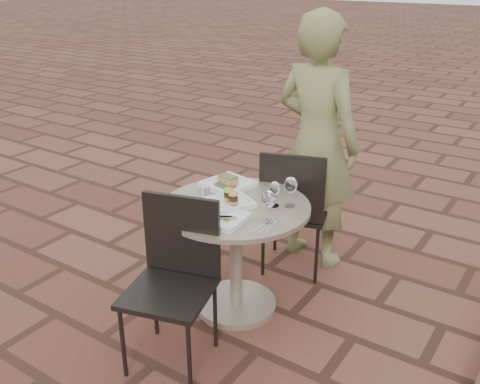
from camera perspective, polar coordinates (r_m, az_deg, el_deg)
The scene contains 13 objects.
ground at distance 3.69m, azimuth -0.30°, elevation -10.84°, with size 60.00×60.00×0.00m, color brown.
cafe_table at distance 3.32m, azimuth -0.43°, elevation -5.23°, with size 0.90×0.90×0.73m.
chair_far at distance 3.69m, azimuth 5.79°, elevation -1.15°, with size 0.55×0.55×0.93m.
chair_near at distance 2.94m, azimuth -6.95°, elevation -8.02°, with size 0.54×0.54×0.93m.
diner at distance 3.81m, azimuth 8.20°, elevation 5.23°, with size 0.66×0.43×1.81m, color olive.
plate_salmon at distance 3.46m, azimuth -1.31°, elevation 0.92°, with size 0.32×0.32×0.08m.
plate_sliders at distance 3.20m, azimuth -0.99°, elevation -0.86°, with size 0.32×0.32×0.15m.
plate_tuna at distance 3.01m, azimuth -1.89°, elevation -2.83°, with size 0.27×0.27×0.03m.
wine_glass_right at distance 2.95m, azimuth 3.07°, elevation -0.86°, with size 0.08×0.08×0.19m.
wine_glass_mid at distance 3.16m, azimuth 3.72°, elevation 0.33°, with size 0.07×0.07×0.16m.
wine_glass_far at distance 3.15m, azimuth 5.42°, elevation 0.67°, with size 0.08×0.08×0.19m.
steel_ramekin at distance 3.37m, azimuth -3.93°, elevation 0.26°, with size 0.06×0.06×0.05m, color silver.
cutlery_set at distance 2.95m, azimuth 2.84°, elevation -3.66°, with size 0.09×0.19×0.00m, color silver, non-canonical shape.
Camera 1 is at (1.72, -2.53, 2.06)m, focal length 40.00 mm.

